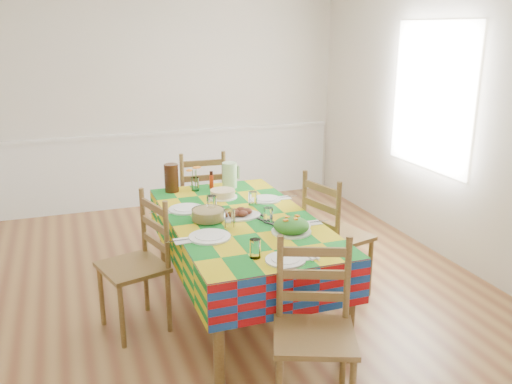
{
  "coord_description": "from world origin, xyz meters",
  "views": [
    {
      "loc": [
        -1.11,
        -4.03,
        2.14
      ],
      "look_at": [
        0.25,
        -0.24,
        0.9
      ],
      "focal_mm": 38.0,
      "sensor_mm": 36.0,
      "label": 1
    }
  ],
  "objects_px": {
    "dining_table": "(241,228)",
    "meat_platter": "(240,214)",
    "tea_pitcher": "(171,178)",
    "green_pitcher": "(230,175)",
    "chair_left": "(138,265)",
    "chair_far": "(201,202)",
    "chair_near": "(314,331)",
    "chair_right": "(333,236)"
  },
  "relations": [
    {
      "from": "dining_table",
      "to": "meat_platter",
      "type": "distance_m",
      "value": 0.11
    },
    {
      "from": "tea_pitcher",
      "to": "dining_table",
      "type": "bearing_deg",
      "value": -67.47
    },
    {
      "from": "green_pitcher",
      "to": "chair_left",
      "type": "xyz_separation_m",
      "value": [
        -0.94,
        -0.8,
        -0.38
      ]
    },
    {
      "from": "dining_table",
      "to": "chair_far",
      "type": "distance_m",
      "value": 1.24
    },
    {
      "from": "green_pitcher",
      "to": "chair_near",
      "type": "relative_size",
      "value": 0.22
    },
    {
      "from": "green_pitcher",
      "to": "meat_platter",
      "type": "bearing_deg",
      "value": -101.73
    },
    {
      "from": "tea_pitcher",
      "to": "meat_platter",
      "type": "bearing_deg",
      "value": -66.96
    },
    {
      "from": "dining_table",
      "to": "chair_right",
      "type": "xyz_separation_m",
      "value": [
        0.78,
        -0.01,
        -0.16
      ]
    },
    {
      "from": "green_pitcher",
      "to": "chair_left",
      "type": "relative_size",
      "value": 0.23
    },
    {
      "from": "chair_far",
      "to": "chair_right",
      "type": "bearing_deg",
      "value": 126.49
    },
    {
      "from": "meat_platter",
      "to": "chair_left",
      "type": "distance_m",
      "value": 0.83
    },
    {
      "from": "green_pitcher",
      "to": "tea_pitcher",
      "type": "distance_m",
      "value": 0.52
    },
    {
      "from": "chair_right",
      "to": "green_pitcher",
      "type": "bearing_deg",
      "value": 22.09
    },
    {
      "from": "tea_pitcher",
      "to": "chair_right",
      "type": "relative_size",
      "value": 0.23
    },
    {
      "from": "green_pitcher",
      "to": "chair_right",
      "type": "height_order",
      "value": "chair_right"
    },
    {
      "from": "dining_table",
      "to": "green_pitcher",
      "type": "distance_m",
      "value": 0.85
    },
    {
      "from": "chair_left",
      "to": "chair_near",
      "type": "bearing_deg",
      "value": 16.16
    },
    {
      "from": "tea_pitcher",
      "to": "chair_left",
      "type": "xyz_separation_m",
      "value": [
        -0.43,
        -0.84,
        -0.39
      ]
    },
    {
      "from": "chair_right",
      "to": "chair_far",
      "type": "bearing_deg",
      "value": 17.18
    },
    {
      "from": "meat_platter",
      "to": "chair_near",
      "type": "relative_size",
      "value": 0.32
    },
    {
      "from": "green_pitcher",
      "to": "chair_far",
      "type": "xyz_separation_m",
      "value": [
        -0.16,
        0.42,
        -0.37
      ]
    },
    {
      "from": "dining_table",
      "to": "tea_pitcher",
      "type": "relative_size",
      "value": 8.02
    },
    {
      "from": "chair_far",
      "to": "chair_near",
      "type": "bearing_deg",
      "value": 94.8
    },
    {
      "from": "tea_pitcher",
      "to": "chair_near",
      "type": "relative_size",
      "value": 0.24
    },
    {
      "from": "meat_platter",
      "to": "green_pitcher",
      "type": "xyz_separation_m",
      "value": [
        0.16,
        0.78,
        0.09
      ]
    },
    {
      "from": "green_pitcher",
      "to": "chair_far",
      "type": "distance_m",
      "value": 0.58
    },
    {
      "from": "meat_platter",
      "to": "chair_right",
      "type": "bearing_deg",
      "value": -3.0
    },
    {
      "from": "meat_platter",
      "to": "chair_left",
      "type": "bearing_deg",
      "value": -178.86
    },
    {
      "from": "meat_platter",
      "to": "green_pitcher",
      "type": "distance_m",
      "value": 0.8
    },
    {
      "from": "chair_right",
      "to": "dining_table",
      "type": "bearing_deg",
      "value": 74.08
    },
    {
      "from": "tea_pitcher",
      "to": "chair_near",
      "type": "xyz_separation_m",
      "value": [
        0.37,
        -2.09,
        -0.38
      ]
    },
    {
      "from": "dining_table",
      "to": "chair_near",
      "type": "distance_m",
      "value": 1.25
    },
    {
      "from": "chair_far",
      "to": "chair_left",
      "type": "distance_m",
      "value": 1.45
    },
    {
      "from": "chair_left",
      "to": "chair_right",
      "type": "distance_m",
      "value": 1.56
    },
    {
      "from": "chair_near",
      "to": "green_pitcher",
      "type": "bearing_deg",
      "value": 107.83
    },
    {
      "from": "meat_platter",
      "to": "chair_near",
      "type": "distance_m",
      "value": 1.3
    },
    {
      "from": "tea_pitcher",
      "to": "chair_far",
      "type": "relative_size",
      "value": 0.24
    },
    {
      "from": "chair_right",
      "to": "chair_near",
      "type": "bearing_deg",
      "value": 133.08
    },
    {
      "from": "chair_far",
      "to": "tea_pitcher",
      "type": "bearing_deg",
      "value": 51.37
    },
    {
      "from": "dining_table",
      "to": "chair_near",
      "type": "relative_size",
      "value": 1.93
    },
    {
      "from": "meat_platter",
      "to": "tea_pitcher",
      "type": "relative_size",
      "value": 1.31
    },
    {
      "from": "meat_platter",
      "to": "chair_right",
      "type": "height_order",
      "value": "chair_right"
    }
  ]
}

